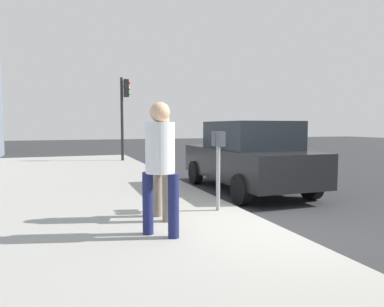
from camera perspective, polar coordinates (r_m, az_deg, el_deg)
name	(u,v)px	position (r m, az deg, el deg)	size (l,w,h in m)	color
ground_plane	(276,234)	(5.66, 13.50, -12.62)	(80.00, 80.00, 0.00)	#2B2B2D
sidewalk_slab	(69,254)	(4.76, -19.39, -15.14)	(28.00, 6.00, 0.15)	gray
parking_meter	(218,154)	(6.21, 4.30, -0.04)	(0.36, 0.12, 1.41)	gray
pedestrian_at_meter	(162,157)	(5.65, -4.91, -0.65)	(0.52, 0.37, 1.71)	#726656
pedestrian_bystander	(160,157)	(4.75, -5.20, -0.55)	(0.43, 0.44, 1.83)	#191E4C
parked_sedan_near	(248,156)	(8.98, 9.05, -0.42)	(4.44, 2.04, 1.77)	black
traffic_signal	(124,105)	(15.69, -10.96, 7.76)	(0.24, 0.44, 3.60)	black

